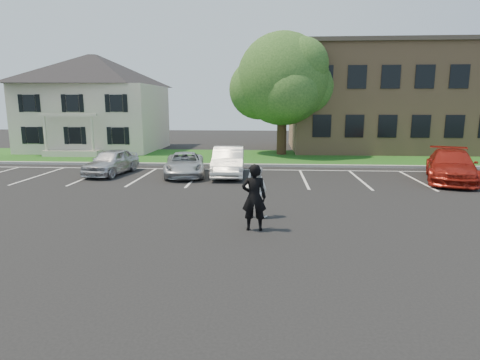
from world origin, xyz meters
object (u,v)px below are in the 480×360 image
office_building (429,99)px  car_red_compact (451,166)px  man_black_suit (254,197)px  car_silver_minivan (185,164)px  tree (284,81)px  man_white_shirt (256,192)px  house (96,103)px  car_silver_west (111,162)px  car_white_sedan (228,161)px

office_building → car_red_compact: (-4.02, -14.04, -3.39)m
man_black_suit → car_silver_minivan: bearing=-68.5°
car_red_compact → office_building: bearing=93.2°
office_building → tree: tree is taller
office_building → man_white_shirt: size_ratio=12.88×
house → car_silver_west: house is taller
tree → house: bearing=171.0°
man_black_suit → car_silver_west: (-8.02, 9.25, -0.33)m
tree → car_silver_west: tree is taller
tree → car_silver_west: bearing=-137.1°
man_black_suit → car_silver_minivan: size_ratio=0.47×
car_silver_minivan → car_white_sedan: car_white_sedan is taller
house → tree: tree is taller
office_building → car_white_sedan: bearing=-138.9°
car_white_sedan → house: bearing=133.8°
office_building → car_silver_west: size_ratio=5.57×
tree → car_silver_minivan: (-5.52, -8.99, -4.74)m
car_white_sedan → car_silver_minivan: bearing=-178.3°
office_building → car_white_sedan: office_building is taller
man_black_suit → man_white_shirt: man_black_suit is taller
car_silver_minivan → man_black_suit: bearing=-76.4°
man_white_shirt → car_silver_west: man_white_shirt is taller
man_black_suit → house: bearing=-58.6°
office_building → car_silver_minivan: office_building is taller
car_silver_west → car_red_compact: size_ratio=0.76×
tree → car_red_compact: size_ratio=1.66×
man_white_shirt → car_silver_west: size_ratio=0.43×
car_white_sedan → car_red_compact: 11.15m
man_black_suit → car_silver_west: bearing=-51.1°
tree → car_silver_minivan: size_ratio=2.01×
car_white_sedan → tree: bearing=67.1°
man_white_shirt → car_silver_minivan: 8.65m
car_silver_west → car_white_sedan: bearing=8.8°
car_white_sedan → car_red_compact: (11.12, -0.84, 0.02)m
car_silver_minivan → man_white_shirt: bearing=-72.3°
man_white_shirt → car_white_sedan: (-1.70, 7.84, -0.12)m
car_white_sedan → car_red_compact: bearing=-7.2°
car_silver_minivan → tree: bearing=48.5°
house → car_white_sedan: 16.58m
man_black_suit → man_white_shirt: bearing=-93.0°
tree → man_black_suit: tree is taller
man_white_shirt → car_silver_west: 11.19m
office_building → car_white_sedan: size_ratio=4.91×
house → car_red_compact: (22.98, -12.02, -3.06)m
office_building → tree: bearing=-159.8°
man_white_shirt → car_red_compact: (9.42, 7.00, -0.10)m
man_black_suit → car_white_sedan: (-1.67, 9.32, -0.27)m
tree → man_white_shirt: tree is taller
man_black_suit → car_red_compact: bearing=-140.1°
office_building → man_black_suit: office_building is taller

